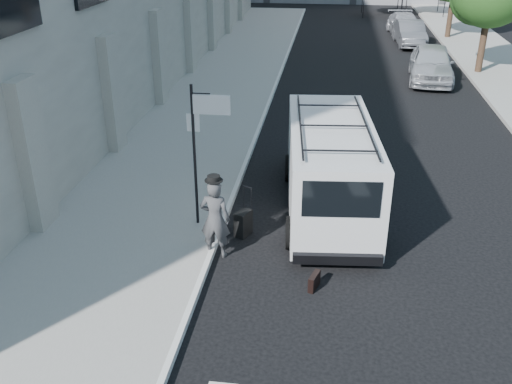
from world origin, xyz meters
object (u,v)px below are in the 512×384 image
(businessman, at_px, (215,219))
(parked_car_c, at_px, (404,24))
(suitcase, at_px, (243,223))
(parked_car_b, at_px, (410,33))
(briefcase, at_px, (314,281))
(cargo_van, at_px, (330,166))
(parked_car_a, at_px, (431,63))

(businessman, relative_size, parked_car_c, 0.41)
(suitcase, xyz_separation_m, parked_car_b, (6.43, 23.73, 0.38))
(parked_car_c, bearing_deg, briefcase, -102.74)
(cargo_van, bearing_deg, briefcase, -98.16)
(businessman, height_order, cargo_van, cargo_van)
(cargo_van, relative_size, parked_car_b, 1.50)
(cargo_van, bearing_deg, businessman, -137.45)
(parked_car_a, bearing_deg, briefcase, -99.48)
(briefcase, height_order, cargo_van, cargo_van)
(businessman, bearing_deg, suitcase, -111.96)
(parked_car_b, bearing_deg, businessman, -107.96)
(businessman, xyz_separation_m, cargo_van, (2.47, 2.71, 0.28))
(businessman, xyz_separation_m, suitcase, (0.47, 1.00, -0.61))
(parked_car_b, bearing_deg, briefcase, -102.56)
(briefcase, relative_size, parked_car_b, 0.10)
(suitcase, distance_m, parked_car_b, 24.59)
(briefcase, xyz_separation_m, parked_car_b, (4.63, 25.73, 0.54))
(businessman, distance_m, parked_car_a, 17.88)
(parked_car_b, bearing_deg, suitcase, -107.53)
(parked_car_b, bearing_deg, cargo_van, -103.75)
(businessman, height_order, parked_car_a, businessman)
(businessman, xyz_separation_m, parked_car_c, (6.90, 28.05, -0.27))
(parked_car_b, height_order, parked_car_c, parked_car_b)
(parked_car_a, bearing_deg, businessman, -107.37)
(suitcase, xyz_separation_m, parked_car_a, (6.51, 15.45, 0.50))
(cargo_van, xyz_separation_m, parked_car_b, (4.43, 22.02, -0.51))
(cargo_van, xyz_separation_m, parked_car_c, (4.43, 25.34, -0.55))
(cargo_van, xyz_separation_m, parked_car_a, (4.51, 13.74, -0.39))
(parked_car_a, height_order, parked_car_c, parked_car_a)
(businessman, bearing_deg, briefcase, 159.60)
(cargo_van, bearing_deg, suitcase, -144.56)
(parked_car_a, bearing_deg, parked_car_c, 96.01)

